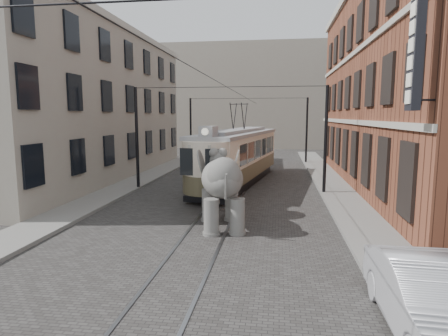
# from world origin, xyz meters

# --- Properties ---
(ground) EXTENTS (120.00, 120.00, 0.00)m
(ground) POSITION_xyz_m (0.00, 0.00, 0.00)
(ground) COLOR #3E3C39
(tram_rails) EXTENTS (1.54, 80.00, 0.02)m
(tram_rails) POSITION_xyz_m (0.00, 0.00, 0.01)
(tram_rails) COLOR slate
(tram_rails) RESTS_ON ground
(sidewalk_right) EXTENTS (2.00, 60.00, 0.15)m
(sidewalk_right) POSITION_xyz_m (6.00, 0.00, 0.07)
(sidewalk_right) COLOR slate
(sidewalk_right) RESTS_ON ground
(sidewalk_left) EXTENTS (2.00, 60.00, 0.15)m
(sidewalk_left) POSITION_xyz_m (-6.50, 0.00, 0.07)
(sidewalk_left) COLOR slate
(sidewalk_left) RESTS_ON ground
(brick_building) EXTENTS (8.00, 26.00, 12.00)m
(brick_building) POSITION_xyz_m (11.00, 9.00, 6.00)
(brick_building) COLOR brown
(brick_building) RESTS_ON ground
(stucco_building) EXTENTS (7.00, 24.00, 10.00)m
(stucco_building) POSITION_xyz_m (-11.00, 10.00, 5.00)
(stucco_building) COLOR gray
(stucco_building) RESTS_ON ground
(distant_block) EXTENTS (28.00, 10.00, 14.00)m
(distant_block) POSITION_xyz_m (0.00, 40.00, 7.00)
(distant_block) COLOR gray
(distant_block) RESTS_ON ground
(catenary) EXTENTS (11.00, 30.20, 6.00)m
(catenary) POSITION_xyz_m (-0.20, 5.00, 3.00)
(catenary) COLOR black
(catenary) RESTS_ON ground
(tram) EXTENTS (4.71, 13.21, 5.14)m
(tram) POSITION_xyz_m (0.12, 8.82, 2.57)
(tram) COLOR beige
(tram) RESTS_ON ground
(elephant) EXTENTS (3.76, 5.40, 3.01)m
(elephant) POSITION_xyz_m (0.48, -1.00, 1.50)
(elephant) COLOR #615F5A
(elephant) RESTS_ON ground
(parked_car) EXTENTS (1.62, 4.58, 1.51)m
(parked_car) POSITION_xyz_m (5.64, -7.79, 0.75)
(parked_car) COLOR #B1B1B6
(parked_car) RESTS_ON ground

